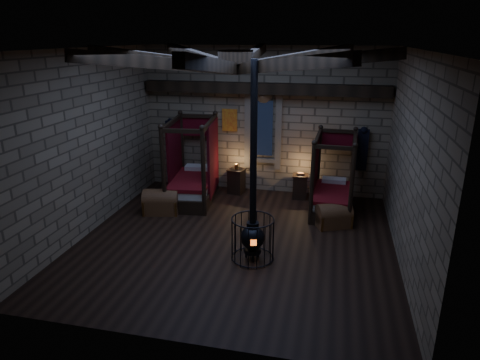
% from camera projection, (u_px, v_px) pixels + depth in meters
% --- Properties ---
extents(room, '(7.02, 7.02, 4.29)m').
position_uv_depth(room, '(237.00, 72.00, 8.64)').
color(room, black).
rests_on(room, ground).
extents(bed_left, '(1.40, 2.30, 2.27)m').
position_uv_depth(bed_left, '(193.00, 180.00, 12.07)').
color(bed_left, black).
rests_on(bed_left, ground).
extents(bed_right, '(1.10, 1.99, 2.04)m').
position_uv_depth(bed_right, '(332.00, 193.00, 11.26)').
color(bed_right, black).
rests_on(bed_right, ground).
extents(trunk_left, '(1.00, 0.74, 0.66)m').
position_uv_depth(trunk_left, '(161.00, 202.00, 11.21)').
color(trunk_left, brown).
rests_on(trunk_left, ground).
extents(trunk_right, '(0.95, 0.80, 0.60)m').
position_uv_depth(trunk_right, '(333.00, 216.00, 10.42)').
color(trunk_right, brown).
rests_on(trunk_right, ground).
extents(nightstand_left, '(0.54, 0.52, 0.90)m').
position_uv_depth(nightstand_left, '(236.00, 181.00, 12.62)').
color(nightstand_left, black).
rests_on(nightstand_left, ground).
extents(nightstand_right, '(0.46, 0.44, 0.76)m').
position_uv_depth(nightstand_right, '(300.00, 186.00, 12.22)').
color(nightstand_right, black).
rests_on(nightstand_right, ground).
extents(stove, '(0.89, 0.89, 4.05)m').
position_uv_depth(stove, '(253.00, 234.00, 8.79)').
color(stove, black).
rests_on(stove, ground).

